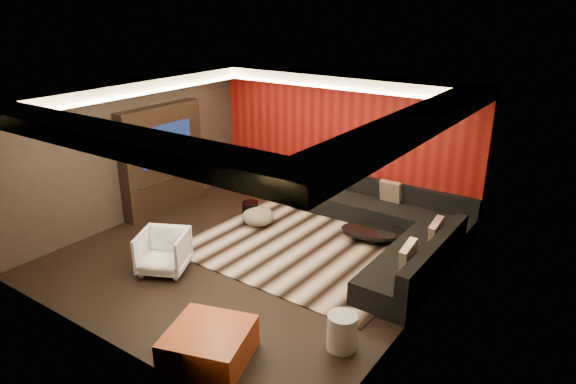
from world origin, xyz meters
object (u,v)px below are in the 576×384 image
Objects in this scene: sectional_sofa at (392,228)px; armchair at (163,252)px; coffee_table at (374,235)px; drum_stool at (251,211)px; orange_ottoman at (209,345)px; white_side_table at (342,332)px.

armchair is at bearing -129.52° from sectional_sofa.
sectional_sofa is (0.26, 0.18, 0.14)m from coffee_table.
armchair is at bearing -87.77° from drum_stool.
drum_stool is 2.38m from armchair.
sectional_sofa is at bearing 23.66° from armchair.
coffee_table is 0.35m from sectional_sofa.
sectional_sofa is at bearing 16.06° from drum_stool.
drum_stool is at bearing 65.41° from armchair.
drum_stool is 0.41× the size of orange_ottoman.
drum_stool is 4.22m from orange_ottoman.
orange_ottoman reaches higher than coffee_table.
drum_stool is 0.52× the size of armchair.
armchair is 4.08m from sectional_sofa.
sectional_sofa reaches higher than armchair.
orange_ottoman is 2.46m from armchair.
coffee_table is 3.22m from white_side_table.
white_side_table is 0.63× the size of armchair.
coffee_table is at bearing -144.73° from sectional_sofa.
drum_stool is 0.82× the size of white_side_table.
armchair reaches higher than white_side_table.
sectional_sofa reaches higher than white_side_table.
orange_ottoman is 1.27× the size of armchair.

